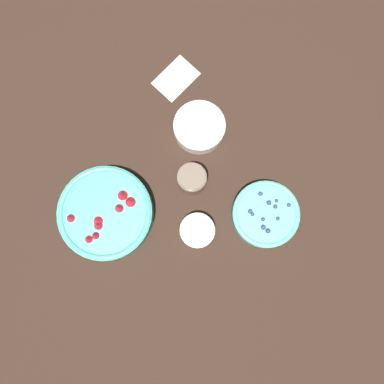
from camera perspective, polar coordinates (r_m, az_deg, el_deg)
The scene contains 7 objects.
ground_plane at distance 1.11m, azimuth 0.82°, elevation 0.14°, with size 4.00×4.00×0.00m, color black.
bowl_strawberries at distance 1.09m, azimuth -12.98°, elevation -3.18°, with size 0.27×0.27×0.08m.
bowl_blueberries at distance 1.09m, azimuth 11.07°, elevation -3.38°, with size 0.19×0.19×0.06m.
bowl_bananas at distance 1.12m, azimuth 1.15°, elevation 9.88°, with size 0.15×0.15×0.05m.
bowl_cream at distance 1.07m, azimuth 0.81°, elevation -5.88°, with size 0.10×0.10×0.05m.
jar_chocolate at distance 1.07m, azimuth -0.01°, elevation 1.92°, with size 0.08×0.08×0.09m.
napkin at distance 1.21m, azimuth -2.47°, elevation 16.92°, with size 0.14×0.11×0.01m.
Camera 1 is at (0.14, 0.08, 1.10)m, focal length 35.00 mm.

